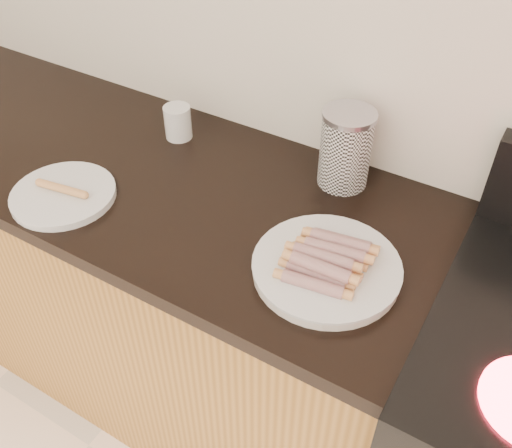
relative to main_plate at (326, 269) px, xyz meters
The scene contains 8 objects.
cabinet_base 1.01m from the main_plate, behind, with size 2.20×0.59×0.86m, color #A77432.
counter_slab 0.89m from the main_plate, behind, with size 2.20×0.62×0.04m, color black.
main_plate is the anchor object (origin of this frame).
side_plate 0.64m from the main_plate, behind, with size 0.24×0.24×0.02m, color silver.
hotdog_pile 0.03m from the main_plate, 90.00° to the right, with size 0.12×0.18×0.05m.
plain_sausages 0.64m from the main_plate, behind, with size 0.13×0.04×0.02m.
canister 0.32m from the main_plate, 108.65° to the left, with size 0.12×0.12×0.19m.
mug 0.61m from the main_plate, 155.69° to the left, with size 0.07×0.07×0.09m, color silver.
Camera 1 is at (0.47, 0.85, 1.75)m, focal length 40.00 mm.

